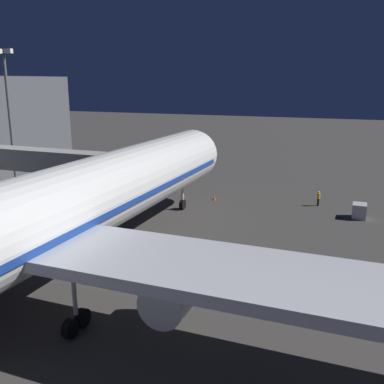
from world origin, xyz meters
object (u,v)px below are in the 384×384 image
Objects in this scene: apron_floodlight_mast at (9,112)px; ground_crew_by_belt_loader at (318,198)px; traffic_cone_nose_starboard at (183,195)px; airliner_at_gate at (36,222)px; baggage_container_near_belt at (359,211)px; jet_bridge at (66,162)px; traffic_cone_nose_port at (214,198)px.

ground_crew_by_belt_loader is (-40.59, -7.46, -10.01)m from apron_floodlight_mast.
airliner_at_gate is at bearing 94.12° from traffic_cone_nose_starboard.
traffic_cone_nose_starboard is (17.29, 2.08, -0.76)m from ground_crew_by_belt_loader.
baggage_container_near_belt is (-19.92, -29.18, -5.23)m from airliner_at_gate.
ground_crew_by_belt_loader is at bearing -173.14° from traffic_cone_nose_starboard.
apron_floodlight_mast is (25.50, -25.17, 4.98)m from airliner_at_gate.
airliner_at_gate reaches higher than ground_crew_by_belt_loader.
jet_bridge reaches higher than baggage_container_near_belt.
airliner_at_gate reaches higher than traffic_cone_nose_starboard.
airliner_at_gate is 34.08× the size of ground_crew_by_belt_loader.
traffic_cone_nose_starboard is at bearing -3.54° from baggage_container_near_belt.
jet_bridge is 11.43× the size of baggage_container_near_belt.
baggage_container_near_belt is at bearing 176.46° from traffic_cone_nose_starboard.
airliner_at_gate reaches higher than jet_bridge.
ground_crew_by_belt_loader is 17.43m from traffic_cone_nose_starboard.
apron_floodlight_mast is at bearing 13.00° from traffic_cone_nose_starboard.
baggage_container_near_belt is 5.94m from ground_crew_by_belt_loader.
traffic_cone_nose_starboard is at bearing -85.88° from airliner_at_gate.
apron_floodlight_mast is 34.85× the size of traffic_cone_nose_port.
jet_bridge is at bearing 53.07° from traffic_cone_nose_starboard.
ground_crew_by_belt_loader is (-15.09, -32.63, -5.03)m from airliner_at_gate.
traffic_cone_nose_starboard is at bearing 0.00° from traffic_cone_nose_port.
jet_bridge is at bearing 19.15° from baggage_container_near_belt.
jet_bridge reaches higher than traffic_cone_nose_starboard.
baggage_container_near_belt reaches higher than traffic_cone_nose_port.
traffic_cone_nose_port is 1.00× the size of traffic_cone_nose_starboard.
jet_bridge reaches higher than ground_crew_by_belt_loader.
airliner_at_gate is 21.57m from jet_bridge.
jet_bridge is (11.41, -18.30, 0.08)m from airliner_at_gate.
apron_floodlight_mast is 42.46m from ground_crew_by_belt_loader.
ground_crew_by_belt_loader is at bearing -35.50° from baggage_container_near_belt.
jet_bridge is 16.41m from traffic_cone_nose_starboard.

